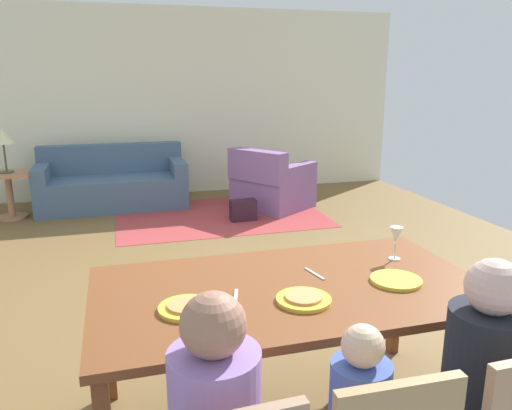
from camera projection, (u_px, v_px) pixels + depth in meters
name	position (u px, v px, depth m)	size (l,w,h in m)	color
ground_plane	(241.00, 269.00, 4.65)	(6.59, 6.52, 0.02)	brown
back_wall	(185.00, 103.00, 7.39)	(6.59, 0.10, 2.70)	#EAE8C6
dining_table	(290.00, 298.00, 2.42)	(1.88, 1.03, 0.76)	brown
plate_near_man	(187.00, 308.00, 2.15)	(0.25, 0.25, 0.02)	yellow
pizza_near_man	(187.00, 305.00, 2.15)	(0.17, 0.17, 0.01)	#DE924F
plate_near_child	(304.00, 300.00, 2.23)	(0.25, 0.25, 0.02)	gold
pizza_near_child	(304.00, 297.00, 2.23)	(0.17, 0.17, 0.01)	tan
plate_near_woman	(396.00, 280.00, 2.45)	(0.25, 0.25, 0.02)	yellow
wine_glass	(396.00, 236.00, 2.72)	(0.07, 0.07, 0.19)	silver
fork	(236.00, 296.00, 2.28)	(0.02, 0.15, 0.01)	silver
knife	(315.00, 274.00, 2.54)	(0.01, 0.17, 0.01)	silver
person_woman	(473.00, 399.00, 1.95)	(0.30, 0.40, 1.11)	#3F3958
area_rug	(220.00, 215.00, 6.39)	(2.60, 1.80, 0.01)	#A5393A
couch	(113.00, 185.00, 6.77)	(1.94, 0.86, 0.82)	#46607C
armchair	(271.00, 185.00, 6.67)	(1.19, 1.19, 0.82)	#835F99
side_table	(9.00, 189.00, 6.18)	(0.56, 0.56, 0.58)	#B07750
table_lamp	(3.00, 138.00, 6.02)	(0.26, 0.26, 0.54)	#484B31
handbag	(243.00, 210.00, 6.14)	(0.32, 0.16, 0.26)	#2F1A28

